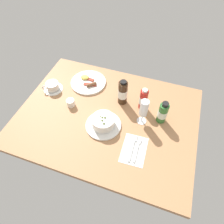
# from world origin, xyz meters

# --- Properties ---
(ground_plane) EXTENTS (1.10, 0.84, 0.03)m
(ground_plane) POSITION_xyz_m (0.00, 0.00, -0.01)
(ground_plane) COLOR #A8754C
(porridge_bowl) EXTENTS (0.21, 0.21, 0.08)m
(porridge_bowl) POSITION_xyz_m (0.01, -0.08, 0.03)
(porridge_bowl) COLOR silver
(porridge_bowl) RESTS_ON ground_plane
(cutlery_setting) EXTENTS (0.14, 0.19, 0.01)m
(cutlery_setting) POSITION_xyz_m (0.22, -0.17, 0.00)
(cutlery_setting) COLOR silver
(cutlery_setting) RESTS_ON ground_plane
(coffee_cup) EXTENTS (0.13, 0.13, 0.06)m
(coffee_cup) POSITION_xyz_m (-0.43, 0.09, 0.03)
(coffee_cup) COLOR silver
(coffee_cup) RESTS_ON ground_plane
(creamer_jug) EXTENTS (0.05, 0.06, 0.05)m
(creamer_jug) POSITION_xyz_m (-0.25, -0.00, 0.03)
(creamer_jug) COLOR silver
(creamer_jug) RESTS_ON ground_plane
(wine_glass) EXTENTS (0.06, 0.06, 0.18)m
(wine_glass) POSITION_xyz_m (0.21, 0.03, 0.12)
(wine_glass) COLOR white
(wine_glass) RESTS_ON ground_plane
(sauce_bottle_brown) EXTENTS (0.06, 0.06, 0.18)m
(sauce_bottle_brown) POSITION_xyz_m (0.06, 0.14, 0.08)
(sauce_bottle_brown) COLOR #382314
(sauce_bottle_brown) RESTS_ON ground_plane
(sauce_bottle_red) EXTENTS (0.05, 0.05, 0.16)m
(sauce_bottle_red) POSITION_xyz_m (0.19, 0.14, 0.07)
(sauce_bottle_red) COLOR #B21E19
(sauce_bottle_red) RESTS_ON ground_plane
(sauce_bottle_green) EXTENTS (0.06, 0.06, 0.16)m
(sauce_bottle_green) POSITION_xyz_m (0.32, 0.07, 0.07)
(sauce_bottle_green) COLOR #337233
(sauce_bottle_green) RESTS_ON ground_plane
(breakfast_plate) EXTENTS (0.25, 0.25, 0.04)m
(breakfast_plate) POSITION_xyz_m (-0.23, 0.23, 0.01)
(breakfast_plate) COLOR silver
(breakfast_plate) RESTS_ON ground_plane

